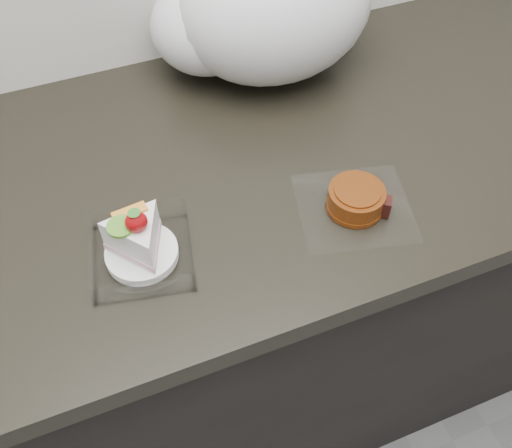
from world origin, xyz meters
TOP-DOWN VIEW (x-y plane):
  - counter at (0.00, 1.69)m, footprint 2.04×0.64m
  - cake_tray at (-0.10, 1.55)m, footprint 0.16×0.16m
  - mooncake_wrap at (0.22, 1.52)m, footprint 0.20×0.20m
  - plastic_bag at (0.22, 1.89)m, footprint 0.40×0.30m

SIDE VIEW (x-z plane):
  - counter at x=0.00m, z-range 0.00..0.90m
  - mooncake_wrap at x=0.22m, z-range 0.90..0.94m
  - cake_tray at x=-0.10m, z-range 0.87..0.98m
  - plastic_bag at x=0.22m, z-range 0.87..1.19m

